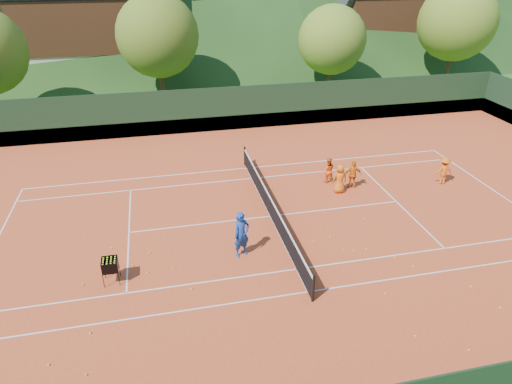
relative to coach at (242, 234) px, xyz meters
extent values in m
plane|color=#2E5019|center=(1.89, 2.70, -1.00)|extent=(400.00, 400.00, 0.00)
cube|color=#BF431F|center=(1.89, 2.70, -0.99)|extent=(40.00, 24.00, 0.02)
imported|color=#174297|center=(0.00, 0.00, 0.00)|extent=(0.84, 0.71, 1.95)
imported|color=orange|center=(5.74, 5.51, -0.28)|extent=(0.75, 0.63, 1.38)
imported|color=orange|center=(6.73, 4.58, -0.22)|extent=(0.94, 0.52, 1.51)
imported|color=orange|center=(5.89, 4.28, -0.21)|extent=(0.75, 0.49, 1.53)
imported|color=orange|center=(11.57, 4.01, -0.23)|extent=(1.02, 0.65, 1.49)
sphere|color=yellow|center=(7.80, -3.85, -0.94)|extent=(0.07, 0.07, 0.07)
sphere|color=yellow|center=(6.36, -2.27, -0.94)|extent=(0.07, 0.07, 0.07)
sphere|color=yellow|center=(-2.78, -0.35, -0.94)|extent=(0.07, 0.07, 0.07)
sphere|color=yellow|center=(-4.31, 0.19, -0.94)|extent=(0.07, 0.07, 0.07)
sphere|color=yellow|center=(-5.56, -4.88, -0.94)|extent=(0.07, 0.07, 0.07)
sphere|color=yellow|center=(4.54, -5.61, -0.94)|extent=(0.07, 0.07, 0.07)
sphere|color=yellow|center=(3.95, 0.36, -0.94)|extent=(0.07, 0.07, 0.07)
sphere|color=yellow|center=(6.04, 1.46, -0.94)|extent=(0.07, 0.07, 0.07)
sphere|color=yellow|center=(-5.59, -3.19, -0.94)|extent=(0.07, 0.07, 0.07)
sphere|color=yellow|center=(5.84, -6.50, -0.94)|extent=(0.07, 0.07, 0.07)
sphere|color=yellow|center=(-6.68, -4.26, -0.94)|extent=(0.07, 0.07, 0.07)
sphere|color=yellow|center=(4.14, -0.65, -0.94)|extent=(0.07, 0.07, 0.07)
sphere|color=yellow|center=(6.86, -1.49, -0.94)|extent=(0.07, 0.07, 0.07)
sphere|color=yellow|center=(8.08, -5.06, -0.94)|extent=(0.07, 0.07, 0.07)
sphere|color=yellow|center=(-5.19, 1.61, -0.94)|extent=(0.07, 0.07, 0.07)
sphere|color=yellow|center=(3.15, 0.21, -0.94)|extent=(0.07, 0.07, 0.07)
sphere|color=yellow|center=(4.51, -0.79, -0.94)|extent=(0.07, 0.07, 0.07)
sphere|color=yellow|center=(0.01, 1.06, -0.94)|extent=(0.07, 0.07, 0.07)
sphere|color=yellow|center=(2.16, 0.94, -0.94)|extent=(0.07, 0.07, 0.07)
sphere|color=yellow|center=(-2.21, -1.73, -0.94)|extent=(0.07, 0.07, 0.07)
sphere|color=yellow|center=(-3.76, -0.41, -0.94)|extent=(0.07, 0.07, 0.07)
sphere|color=yellow|center=(-3.66, 0.91, -0.94)|extent=(0.07, 0.07, 0.07)
sphere|color=yellow|center=(-6.08, -0.61, -0.94)|extent=(0.07, 0.07, 0.07)
sphere|color=yellow|center=(5.09, -0.79, -0.94)|extent=(0.07, 0.07, 0.07)
sphere|color=yellow|center=(5.95, -1.57, -0.94)|extent=(0.07, 0.07, 0.07)
sphere|color=yellow|center=(4.54, -3.53, -0.94)|extent=(0.07, 0.07, 0.07)
cube|color=white|center=(13.77, 2.70, -0.97)|extent=(0.06, 10.97, 0.00)
cube|color=silver|center=(1.89, -2.78, -0.97)|extent=(23.77, 0.06, 0.00)
cube|color=white|center=(1.89, 8.19, -0.97)|extent=(23.77, 0.06, 0.00)
cube|color=white|center=(1.89, -1.41, -0.97)|extent=(23.77, 0.06, 0.00)
cube|color=white|center=(1.89, 6.82, -0.97)|extent=(23.77, 0.06, 0.00)
cube|color=white|center=(-4.51, 2.70, -0.97)|extent=(0.06, 8.23, 0.00)
cube|color=white|center=(8.29, 2.70, -0.97)|extent=(0.06, 8.23, 0.00)
cube|color=white|center=(1.89, 2.70, -0.97)|extent=(12.80, 0.06, 0.00)
cube|color=white|center=(1.89, 2.70, -0.97)|extent=(0.06, 10.97, 0.00)
cube|color=black|center=(1.89, 2.70, -0.53)|extent=(0.03, 11.97, 0.90)
cube|color=white|center=(1.89, 2.70, -0.06)|extent=(0.05, 11.97, 0.06)
cylinder|color=black|center=(1.89, -3.28, -0.43)|extent=(0.10, 0.10, 1.10)
cylinder|color=black|center=(1.89, 8.69, -0.43)|extent=(0.10, 0.10, 1.10)
cube|color=black|center=(1.89, 14.70, 0.52)|extent=(40.00, 0.05, 3.00)
cube|color=#185426|center=(1.89, 14.70, -0.48)|extent=(40.40, 0.05, 1.00)
cylinder|color=black|center=(-5.30, -0.91, -0.70)|extent=(0.02, 0.02, 0.55)
cylinder|color=black|center=(-4.75, -0.91, -0.70)|extent=(0.02, 0.02, 0.55)
cylinder|color=black|center=(-5.30, -0.36, -0.70)|extent=(0.02, 0.02, 0.55)
cylinder|color=black|center=(-4.75, -0.36, -0.70)|extent=(0.02, 0.02, 0.55)
cube|color=black|center=(-5.02, -0.63, -0.43)|extent=(0.55, 0.55, 0.02)
cube|color=black|center=(-5.02, -0.91, -0.20)|extent=(0.55, 0.02, 0.45)
cube|color=black|center=(-5.02, -0.36, -0.20)|extent=(0.55, 0.02, 0.45)
cube|color=black|center=(-5.30, -0.63, -0.20)|extent=(0.02, 0.55, 0.45)
cube|color=black|center=(-4.75, -0.63, -0.20)|extent=(0.02, 0.55, 0.45)
sphere|color=#CCE526|center=(-5.23, -0.84, -0.01)|extent=(0.07, 0.07, 0.07)
sphere|color=#CCE526|center=(-5.23, -0.70, -0.01)|extent=(0.07, 0.07, 0.07)
sphere|color=#CCE526|center=(-5.23, -0.57, -0.01)|extent=(0.07, 0.07, 0.07)
sphere|color=#CCE526|center=(-5.23, -0.43, -0.01)|extent=(0.07, 0.07, 0.07)
sphere|color=#CCE526|center=(-5.09, -0.84, -0.01)|extent=(0.07, 0.07, 0.07)
sphere|color=#CCE526|center=(-5.09, -0.70, -0.01)|extent=(0.07, 0.07, 0.07)
sphere|color=#CCE526|center=(-5.09, -0.57, -0.01)|extent=(0.07, 0.07, 0.07)
sphere|color=#CCE526|center=(-5.09, -0.43, -0.01)|extent=(0.07, 0.07, 0.07)
sphere|color=#CCE526|center=(-4.96, -0.84, -0.01)|extent=(0.07, 0.07, 0.07)
sphere|color=#CCE526|center=(-4.96, -0.70, -0.01)|extent=(0.07, 0.07, 0.07)
sphere|color=#CCE526|center=(-4.96, -0.57, -0.01)|extent=(0.07, 0.07, 0.07)
sphere|color=#CCE526|center=(-4.96, -0.43, -0.01)|extent=(0.07, 0.07, 0.07)
sphere|color=#CCE526|center=(-4.82, -0.84, -0.01)|extent=(0.07, 0.07, 0.07)
sphere|color=#CCE526|center=(-4.82, -0.70, -0.01)|extent=(0.07, 0.07, 0.07)
sphere|color=#CCE526|center=(-4.82, -0.57, -0.01)|extent=(0.07, 0.07, 0.07)
sphere|color=#CCE526|center=(-4.82, -0.43, -0.01)|extent=(0.07, 0.07, 0.07)
cube|color=beige|center=(-8.11, 32.70, 0.44)|extent=(12.00, 9.00, 2.88)
cube|color=#381D0F|center=(-8.11, 32.70, 4.12)|extent=(12.24, 9.18, 4.48)
cube|color=beige|center=(7.89, 36.70, 0.26)|extent=(11.00, 8.00, 2.52)
cube|color=#3C2310|center=(7.89, 36.70, 3.48)|extent=(11.22, 8.16, 3.92)
cube|color=beige|center=(21.89, 32.70, 0.35)|extent=(10.00, 8.00, 2.70)
cube|color=#3B1E10|center=(21.89, 32.70, 3.80)|extent=(10.20, 8.16, 4.20)
cylinder|color=#402A19|center=(-2.11, 22.70, 0.44)|extent=(0.36, 0.36, 2.88)
sphere|color=#42691C|center=(-2.11, 22.70, 4.20)|extent=(6.40, 6.40, 6.40)
cylinder|color=#422A1A|center=(11.89, 21.70, 0.26)|extent=(0.36, 0.36, 2.52)
sphere|color=#4C7920|center=(11.89, 21.70, 3.55)|extent=(5.60, 5.60, 5.60)
cylinder|color=#3F2819|center=(23.89, 22.70, 0.53)|extent=(0.36, 0.36, 3.06)
sphere|color=#4D751F|center=(23.89, 22.70, 4.53)|extent=(6.80, 6.80, 6.80)
camera|label=1|loc=(-2.78, -14.95, 9.87)|focal=32.00mm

